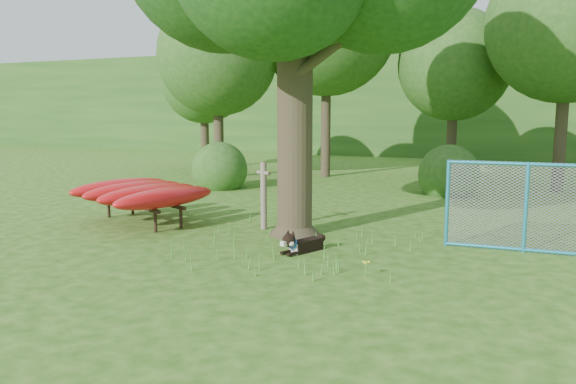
% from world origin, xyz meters
% --- Properties ---
extents(ground, '(80.00, 80.00, 0.00)m').
position_xyz_m(ground, '(0.00, 0.00, 0.00)').
color(ground, '#285410').
rests_on(ground, ground).
extents(wooden_post, '(0.38, 0.23, 1.42)m').
position_xyz_m(wooden_post, '(-0.85, 2.31, 0.75)').
color(wooden_post, '#6F6253').
rests_on(wooden_post, ground).
extents(kayak_rack, '(3.22, 3.49, 0.89)m').
position_xyz_m(kayak_rack, '(-3.63, 1.85, 0.68)').
color(kayak_rack, black).
rests_on(kayak_rack, ground).
extents(husky_dog, '(0.56, 0.94, 0.45)m').
position_xyz_m(husky_dog, '(0.63, 0.77, 0.16)').
color(husky_dog, black).
rests_on(husky_dog, ground).
extents(fence_section, '(2.74, 0.18, 2.66)m').
position_xyz_m(fence_section, '(4.22, 2.40, 0.80)').
color(fence_section, '#2892BC').
rests_on(fence_section, ground).
extents(wildflower_clump, '(0.11, 0.12, 0.25)m').
position_xyz_m(wildflower_clump, '(2.08, -0.16, 0.20)').
color(wildflower_clump, '#4A902F').
rests_on(wildflower_clump, ground).
extents(bg_tree_a, '(4.40, 4.40, 6.70)m').
position_xyz_m(bg_tree_a, '(-6.50, 10.00, 4.48)').
color(bg_tree_a, '#342A1C').
rests_on(bg_tree_a, ground).
extents(bg_tree_b, '(5.20, 5.20, 8.22)m').
position_xyz_m(bg_tree_b, '(-3.00, 12.00, 5.61)').
color(bg_tree_b, '#342A1C').
rests_on(bg_tree_b, ground).
extents(bg_tree_c, '(4.00, 4.00, 6.12)m').
position_xyz_m(bg_tree_c, '(1.50, 13.00, 4.11)').
color(bg_tree_c, '#342A1C').
rests_on(bg_tree_c, ground).
extents(bg_tree_d, '(4.80, 4.80, 7.50)m').
position_xyz_m(bg_tree_d, '(5.00, 11.00, 5.08)').
color(bg_tree_d, '#342A1C').
rests_on(bg_tree_d, ground).
extents(bg_tree_f, '(3.60, 3.60, 5.55)m').
position_xyz_m(bg_tree_f, '(-9.00, 13.00, 3.73)').
color(bg_tree_f, '#342A1C').
rests_on(bg_tree_f, ground).
extents(shrub_left, '(1.80, 1.80, 1.80)m').
position_xyz_m(shrub_left, '(-5.00, 7.50, 0.00)').
color(shrub_left, '#25511A').
rests_on(shrub_left, ground).
extents(shrub_mid, '(1.80, 1.80, 1.80)m').
position_xyz_m(shrub_mid, '(2.00, 9.00, 0.00)').
color(shrub_mid, '#25511A').
rests_on(shrub_mid, ground).
extents(wooded_hillside, '(80.00, 12.00, 6.00)m').
position_xyz_m(wooded_hillside, '(0.00, 28.00, 3.00)').
color(wooded_hillside, '#25511A').
rests_on(wooded_hillside, ground).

